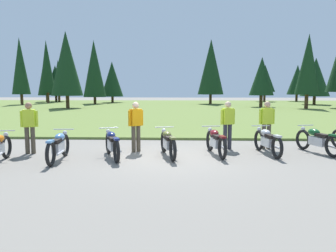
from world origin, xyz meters
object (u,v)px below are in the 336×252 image
Objects in this scene: motorcycle_british_green at (317,140)px; rider_in_hivis_vest at (267,122)px; motorcycle_silver at (267,141)px; rider_near_row_end at (228,122)px; motorcycle_olive at (168,143)px; rider_checking_bike at (29,125)px; motorcycle_sky_blue at (59,146)px; rider_with_back_turned at (136,124)px; motorcycle_navy at (112,144)px; motorcycle_maroon at (216,141)px.

rider_in_hivis_vest reaches higher than motorcycle_british_green.
rider_near_row_end reaches higher than motorcycle_silver.
rider_checking_bike reaches higher than motorcycle_olive.
rider_checking_bike is (-1.32, 1.00, 0.51)m from motorcycle_sky_blue.
rider_with_back_turned is at bearing -170.73° from rider_in_hivis_vest.
motorcycle_navy is at bearing -11.04° from rider_checking_bike.
motorcycle_olive is 0.99× the size of motorcycle_maroon.
rider_checking_bike is at bearing -171.37° from rider_in_hivis_vest.
rider_near_row_end is at bearing 9.19° from rider_checking_bike.
rider_with_back_turned is (2.07, 1.47, 0.51)m from motorcycle_sky_blue.
rider_near_row_end is at bearing 33.49° from motorcycle_olive.
rider_near_row_end is at bearing 168.39° from motorcycle_british_green.
motorcycle_silver and motorcycle_british_green have the same top height.
motorcycle_olive is at bearing -3.55° from rider_checking_bike.
rider_checking_bike is 1.00× the size of rider_near_row_end.
motorcycle_british_green is at bearing 8.06° from motorcycle_silver.
motorcycle_navy is 0.96× the size of motorcycle_olive.
rider_checking_bike is at bearing -172.21° from rider_with_back_turned.
rider_checking_bike is 7.98m from rider_in_hivis_vest.
motorcycle_maroon is at bearing -9.14° from rider_with_back_turned.
rider_with_back_turned is (0.59, 1.01, 0.51)m from motorcycle_navy.
rider_with_back_turned is (-4.29, 0.23, 0.51)m from motorcycle_silver.
rider_near_row_end is (0.51, 1.01, 0.51)m from motorcycle_maroon.
rider_near_row_end is 3.17m from rider_with_back_turned.
motorcycle_navy is at bearing 17.01° from motorcycle_sky_blue.
rider_checking_bike is (-7.68, -0.23, 0.51)m from motorcycle_silver.
motorcycle_british_green is (6.54, 1.02, 0.00)m from motorcycle_navy.
rider_in_hivis_vest is at bearing 9.27° from rider_with_back_turned.
motorcycle_olive is 2.47m from rider_near_row_end.
motorcycle_sky_blue is 1.06× the size of motorcycle_navy.
rider_checking_bike and rider_in_hivis_vest have the same top height.
motorcycle_british_green is 1.21× the size of rider_near_row_end.
motorcycle_olive is 1.54m from motorcycle_maroon.
motorcycle_navy and motorcycle_olive have the same top height.
motorcycle_navy is (1.49, 0.45, 0.00)m from motorcycle_sky_blue.
motorcycle_navy and motorcycle_british_green have the same top height.
motorcycle_british_green is at bearing 8.79° from motorcycle_olive.
motorcycle_navy is at bearing -161.04° from rider_in_hivis_vest.
motorcycle_olive is 1.24× the size of rider_with_back_turned.
rider_in_hivis_vest is (1.88, 1.15, 0.51)m from motorcycle_maroon.
motorcycle_sky_blue is 1.55m from motorcycle_navy.
motorcycle_sky_blue is 1.04× the size of motorcycle_british_green.
motorcycle_silver is 4.32m from rider_with_back_turned.
motorcycle_olive is (3.18, 0.72, 0.00)m from motorcycle_sky_blue.
rider_near_row_end is (-2.84, 0.58, 0.51)m from motorcycle_british_green.
motorcycle_silver is at bearing 11.01° from motorcycle_sky_blue.
motorcycle_british_green is at bearing -26.39° from rider_in_hivis_vest.
motorcycle_british_green is at bearing 0.06° from rider_with_back_turned.
motorcycle_olive is 0.99× the size of motorcycle_silver.
motorcycle_sky_blue is 1.26× the size of rider_checking_bike.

